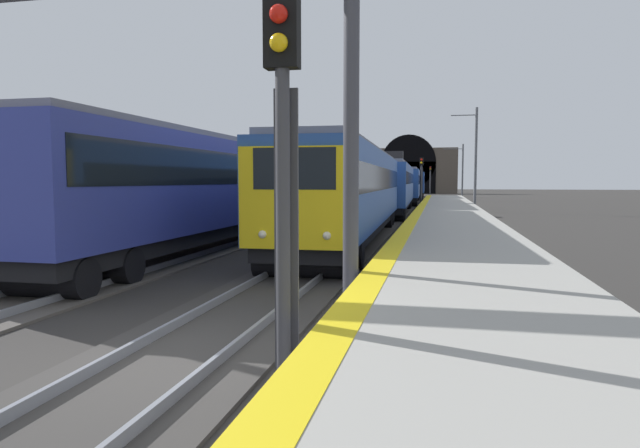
# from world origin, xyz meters

# --- Properties ---
(ground_plane) EXTENTS (320.00, 320.00, 0.00)m
(ground_plane) POSITION_xyz_m (0.00, 0.00, 0.00)
(ground_plane) COLOR #302D2B
(platform_right) EXTENTS (112.00, 3.78, 0.91)m
(platform_right) POSITION_xyz_m (0.00, -4.15, 0.46)
(platform_right) COLOR #9E9B93
(platform_right) RESTS_ON ground_plane
(platform_right_edge_strip) EXTENTS (112.00, 0.50, 0.01)m
(platform_right_edge_strip) POSITION_xyz_m (0.00, -2.51, 0.92)
(platform_right_edge_strip) COLOR yellow
(platform_right_edge_strip) RESTS_ON platform_right
(track_main_line) EXTENTS (160.00, 2.83, 0.21)m
(track_main_line) POSITION_xyz_m (0.00, 0.00, 0.04)
(track_main_line) COLOR #383533
(track_main_line) RESTS_ON ground_plane
(train_main_approaching) EXTENTS (79.44, 3.34, 4.76)m
(train_main_approaching) POSITION_xyz_m (45.59, -0.00, 2.20)
(train_main_approaching) COLOR #264C99
(train_main_approaching) RESTS_ON ground_plane
(train_adjacent_platform) EXTENTS (58.96, 2.90, 4.14)m
(train_adjacent_platform) POSITION_xyz_m (31.45, 4.81, 2.35)
(train_adjacent_platform) COLOR navy
(train_adjacent_platform) RESTS_ON ground_plane
(railway_signal_near) EXTENTS (0.39, 0.38, 4.52)m
(railway_signal_near) POSITION_xyz_m (-0.86, -1.89, 2.68)
(railway_signal_near) COLOR #38383D
(railway_signal_near) RESTS_ON ground_plane
(railway_signal_mid) EXTENTS (0.39, 0.38, 4.74)m
(railway_signal_mid) POSITION_xyz_m (46.72, -1.89, 2.80)
(railway_signal_mid) COLOR #38383D
(railway_signal_mid) RESTS_ON ground_plane
(railway_signal_far) EXTENTS (0.39, 0.38, 5.22)m
(railway_signal_far) POSITION_xyz_m (98.45, -1.89, 3.06)
(railway_signal_far) COLOR #38383D
(railway_signal_far) RESTS_ON ground_plane
(overhead_signal_gantry) EXTENTS (0.70, 9.21, 7.06)m
(overhead_signal_gantry) POSITION_xyz_m (2.90, 2.41, 5.38)
(overhead_signal_gantry) COLOR #3F3F47
(overhead_signal_gantry) RESTS_ON ground_plane
(tunnel_portal) EXTENTS (2.25, 18.89, 11.55)m
(tunnel_portal) POSITION_xyz_m (103.73, 2.41, 4.50)
(tunnel_portal) COLOR #51473D
(tunnel_portal) RESTS_ON ground_plane
(catenary_mast_near) EXTENTS (0.22, 2.50, 7.17)m
(catenary_mast_near) POSITION_xyz_m (65.58, -6.39, 3.71)
(catenary_mast_near) COLOR #595B60
(catenary_mast_near) RESTS_ON ground_plane
(catenary_mast_far) EXTENTS (0.22, 2.12, 8.43)m
(catenary_mast_far) POSITION_xyz_m (39.70, -6.41, 4.33)
(catenary_mast_far) COLOR #595B60
(catenary_mast_far) RESTS_ON ground_plane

